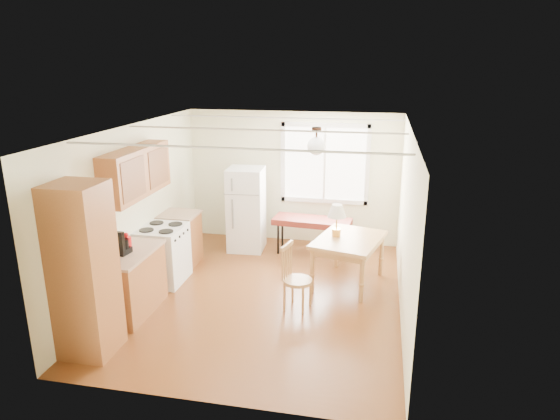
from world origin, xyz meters
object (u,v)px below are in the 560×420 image
(dining_table, at_px, (349,244))
(chair, at_px, (292,272))
(refrigerator, at_px, (246,209))
(bench, at_px, (312,222))

(dining_table, xyz_separation_m, chair, (-0.72, -0.95, -0.12))
(dining_table, height_order, chair, chair)
(refrigerator, distance_m, bench, 1.23)
(refrigerator, relative_size, chair, 1.64)
(bench, xyz_separation_m, chair, (0.02, -2.16, -0.04))
(bench, distance_m, dining_table, 1.42)
(chair, bearing_deg, dining_table, 66.63)
(refrigerator, bearing_deg, dining_table, -34.01)
(refrigerator, distance_m, chair, 2.45)
(bench, relative_size, dining_table, 1.03)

